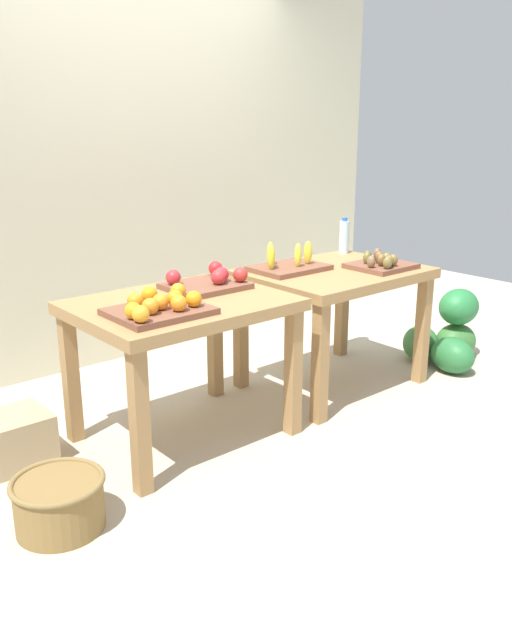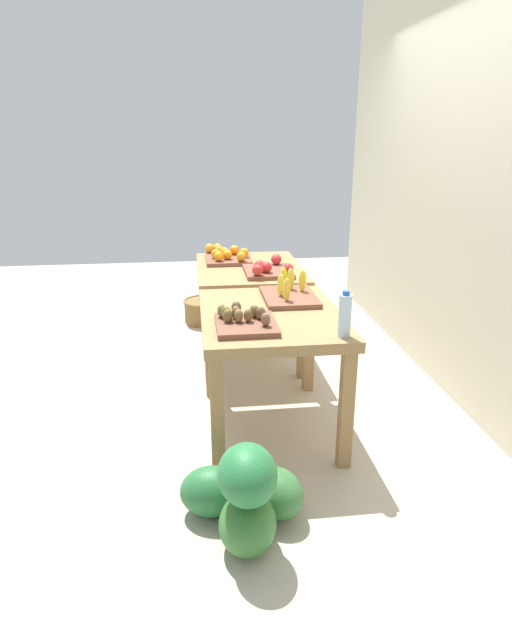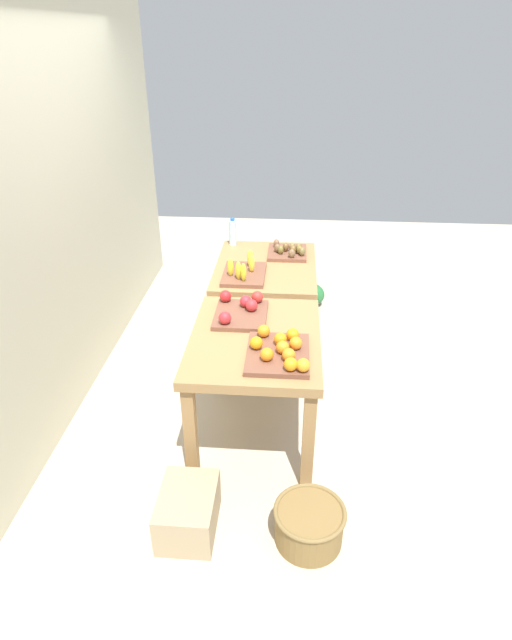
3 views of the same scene
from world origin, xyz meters
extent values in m
plane|color=#BAAD98|center=(0.00, 0.00, 0.00)|extent=(8.00, 8.00, 0.00)
cube|color=beige|center=(0.00, 1.35, 1.50)|extent=(4.40, 0.12, 3.00)
cube|color=#9A7346|center=(-0.56, 0.00, 0.72)|extent=(1.04, 0.80, 0.06)
cube|color=#9A7346|center=(-1.02, -0.34, 0.34)|extent=(0.07, 0.07, 0.69)
cube|color=#9A7346|center=(-0.10, -0.34, 0.34)|extent=(0.07, 0.07, 0.69)
cube|color=#9A7346|center=(-1.02, 0.34, 0.34)|extent=(0.07, 0.07, 0.69)
cube|color=#9A7346|center=(-0.10, 0.34, 0.34)|extent=(0.07, 0.07, 0.69)
cube|color=#9A7346|center=(0.56, 0.00, 0.72)|extent=(1.04, 0.80, 0.06)
cube|color=#9A7346|center=(0.10, -0.34, 0.34)|extent=(0.07, 0.07, 0.69)
cube|color=#9A7346|center=(1.02, -0.34, 0.34)|extent=(0.07, 0.07, 0.69)
cube|color=#9A7346|center=(0.10, 0.34, 0.34)|extent=(0.07, 0.07, 0.69)
cube|color=#9A7346|center=(1.02, 0.34, 0.34)|extent=(0.07, 0.07, 0.69)
cube|color=brown|center=(-0.78, -0.15, 0.76)|extent=(0.44, 0.36, 0.03)
sphere|color=orange|center=(-0.64, -0.23, 0.81)|extent=(0.10, 0.10, 0.08)
sphere|color=orange|center=(-0.87, -0.09, 0.81)|extent=(0.09, 0.09, 0.08)
sphere|color=orange|center=(-0.70, -0.16, 0.81)|extent=(0.11, 0.11, 0.08)
sphere|color=orange|center=(-0.61, -0.06, 0.81)|extent=(0.09, 0.09, 0.08)
sphere|color=orange|center=(-0.96, -0.29, 0.81)|extent=(0.08, 0.08, 0.08)
sphere|color=orange|center=(-0.86, -0.21, 0.81)|extent=(0.11, 0.11, 0.08)
sphere|color=orange|center=(-0.74, -0.25, 0.81)|extent=(0.09, 0.09, 0.08)
sphere|color=orange|center=(-0.95, -0.22, 0.81)|extent=(0.10, 0.10, 0.08)
sphere|color=orange|center=(-0.75, -0.02, 0.81)|extent=(0.10, 0.10, 0.08)
sphere|color=orange|center=(-0.79, -0.17, 0.81)|extent=(0.08, 0.08, 0.08)
cube|color=brown|center=(-0.33, 0.11, 0.76)|extent=(0.40, 0.34, 0.03)
sphere|color=red|center=(-0.23, 0.09, 0.82)|extent=(0.11, 0.11, 0.08)
sphere|color=red|center=(-0.17, 0.23, 0.82)|extent=(0.11, 0.11, 0.08)
sphere|color=red|center=(-0.29, 0.04, 0.82)|extent=(0.09, 0.09, 0.08)
sphere|color=red|center=(-0.47, 0.20, 0.82)|extent=(0.11, 0.11, 0.08)
sphere|color=red|center=(-0.16, 0.02, 0.82)|extent=(0.11, 0.11, 0.08)
cube|color=brown|center=(0.32, 0.15, 0.76)|extent=(0.44, 0.32, 0.03)
ellipsoid|color=yellow|center=(0.17, 0.14, 0.85)|extent=(0.06, 0.06, 0.14)
ellipsoid|color=yellow|center=(0.34, 0.10, 0.85)|extent=(0.07, 0.07, 0.14)
ellipsoid|color=yellow|center=(0.26, 0.25, 0.85)|extent=(0.07, 0.07, 0.14)
ellipsoid|color=yellow|center=(0.44, 0.11, 0.85)|extent=(0.06, 0.07, 0.14)
ellipsoid|color=yellow|center=(0.20, 0.18, 0.85)|extent=(0.07, 0.06, 0.14)
cube|color=brown|center=(0.79, -0.17, 0.76)|extent=(0.36, 0.32, 0.03)
ellipsoid|color=brown|center=(0.65, -0.20, 0.81)|extent=(0.06, 0.06, 0.07)
ellipsoid|color=brown|center=(0.76, -0.08, 0.81)|extent=(0.07, 0.07, 0.07)
ellipsoid|color=brown|center=(0.78, -0.26, 0.81)|extent=(0.06, 0.07, 0.07)
ellipsoid|color=brown|center=(0.79, -0.21, 0.81)|extent=(0.07, 0.06, 0.07)
ellipsoid|color=brown|center=(0.87, -0.07, 0.81)|extent=(0.07, 0.07, 0.07)
ellipsoid|color=brown|center=(0.79, -0.15, 0.81)|extent=(0.07, 0.07, 0.07)
ellipsoid|color=brown|center=(0.70, -0.29, 0.81)|extent=(0.07, 0.07, 0.07)
ellipsoid|color=brown|center=(0.73, -0.21, 0.81)|extent=(0.06, 0.05, 0.07)
ellipsoid|color=brown|center=(0.73, -0.27, 0.81)|extent=(0.06, 0.07, 0.07)
ellipsoid|color=brown|center=(0.72, -0.11, 0.81)|extent=(0.07, 0.07, 0.07)
cylinder|color=silver|center=(0.98, 0.31, 0.85)|extent=(0.07, 0.07, 0.22)
cylinder|color=blue|center=(0.98, 0.31, 0.97)|extent=(0.04, 0.04, 0.02)
ellipsoid|color=#346D30|center=(1.57, -0.24, 0.13)|extent=(0.34, 0.30, 0.25)
ellipsoid|color=#366F39|center=(1.36, -0.10, 0.12)|extent=(0.40, 0.38, 0.24)
ellipsoid|color=#286C37|center=(1.32, -0.38, 0.12)|extent=(0.28, 0.34, 0.24)
ellipsoid|color=#27743B|center=(1.57, -0.24, 0.38)|extent=(0.30, 0.25, 0.25)
cylinder|color=olive|center=(-1.41, -0.35, 0.11)|extent=(0.36, 0.36, 0.21)
torus|color=olive|center=(-1.41, -0.35, 0.21)|extent=(0.38, 0.38, 0.02)
cube|color=tan|center=(-1.39, 0.30, 0.12)|extent=(0.40, 0.30, 0.25)
camera|label=1|loc=(-2.31, -2.64, 1.59)|focal=36.62mm
camera|label=2|loc=(3.42, -0.43, 1.72)|focal=29.71mm
camera|label=3|loc=(-3.29, -0.21, 2.38)|focal=29.13mm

